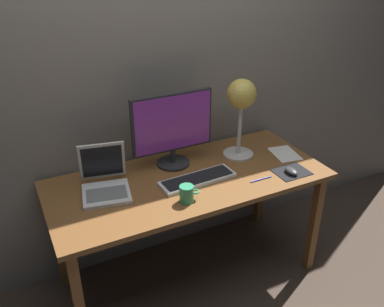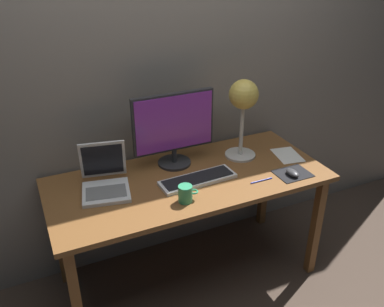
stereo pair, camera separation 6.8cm
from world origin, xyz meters
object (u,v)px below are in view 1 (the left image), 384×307
(laptop, at_px, (104,178))
(desk_lamp, at_px, (241,101))
(coffee_mug, at_px, (187,194))
(pen, at_px, (261,179))
(mouse, at_px, (291,171))
(keyboard_main, at_px, (198,179))
(monitor, at_px, (172,127))

(laptop, distance_m, desk_lamp, 0.91)
(coffee_mug, height_order, pen, coffee_mug)
(desk_lamp, relative_size, mouse, 5.16)
(desk_lamp, distance_m, pen, 0.48)
(keyboard_main, bearing_deg, pen, -24.82)
(laptop, bearing_deg, coffee_mug, -41.66)
(coffee_mug, xyz_separation_m, pen, (0.47, 0.01, -0.04))
(laptop, height_order, desk_lamp, desk_lamp)
(laptop, bearing_deg, pen, -20.36)
(keyboard_main, height_order, coffee_mug, coffee_mug)
(laptop, relative_size, coffee_mug, 3.04)
(desk_lamp, height_order, coffee_mug, desk_lamp)
(coffee_mug, bearing_deg, keyboard_main, 47.51)
(keyboard_main, height_order, mouse, mouse)
(keyboard_main, distance_m, mouse, 0.55)
(desk_lamp, bearing_deg, keyboard_main, -156.15)
(mouse, bearing_deg, coffee_mug, 178.39)
(desk_lamp, bearing_deg, monitor, 169.49)
(keyboard_main, relative_size, pen, 3.19)
(keyboard_main, xyz_separation_m, pen, (0.33, -0.15, -0.01))
(pen, bearing_deg, desk_lamp, 81.51)
(pen, bearing_deg, coffee_mug, -179.37)
(laptop, xyz_separation_m, coffee_mug, (0.35, -0.31, -0.02))
(keyboard_main, distance_m, coffee_mug, 0.21)
(monitor, xyz_separation_m, laptop, (-0.45, -0.09, -0.18))
(desk_lamp, relative_size, coffee_mug, 4.52)
(desk_lamp, bearing_deg, mouse, -66.55)
(keyboard_main, bearing_deg, monitor, 99.77)
(monitor, relative_size, pen, 3.54)
(keyboard_main, bearing_deg, laptop, 162.77)
(laptop, height_order, mouse, laptop)
(keyboard_main, distance_m, desk_lamp, 0.54)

